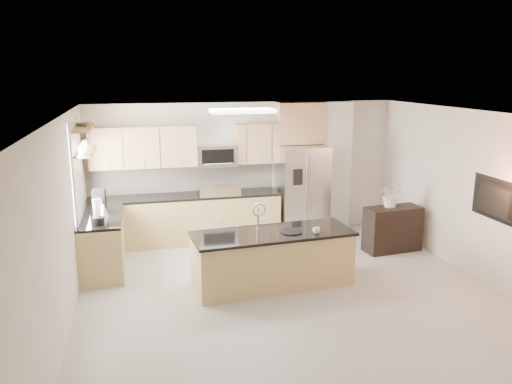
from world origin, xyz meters
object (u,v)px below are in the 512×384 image
object	(u,v)px
island	(273,258)
credenza	(392,229)
microwave	(216,155)
bowl	(83,123)
coffee_maker	(99,202)
refrigerator	(302,191)
cup	(316,230)
range	(218,216)
platter	(291,232)
kettle	(103,209)
television	(493,200)
flower_vase	(391,188)
blender	(98,214)

from	to	relation	value
island	credenza	bearing A→B (deg)	16.62
microwave	bowl	bearing A→B (deg)	-156.79
coffee_maker	bowl	distance (m)	1.29
microwave	coffee_maker	bearing A→B (deg)	-155.10
refrigerator	cup	world-z (taller)	refrigerator
range	coffee_maker	distance (m)	2.35
platter	kettle	world-z (taller)	kettle
cup	coffee_maker	size ratio (longest dim) A/B	0.30
refrigerator	kettle	world-z (taller)	refrigerator
microwave	television	size ratio (longest dim) A/B	0.71
cup	range	bearing A→B (deg)	113.19
bowl	flower_vase	distance (m)	5.31
range	island	bearing A→B (deg)	-78.89
cup	flower_vase	xyz separation A→B (m)	(1.84, 1.18, 0.27)
coffee_maker	bowl	size ratio (longest dim) A/B	1.17
cup	kettle	distance (m)	3.39
platter	bowl	distance (m)	3.66
island	platter	bearing A→B (deg)	-17.75
flower_vase	bowl	bearing A→B (deg)	174.98
range	refrigerator	xyz separation A→B (m)	(1.66, -0.05, 0.42)
kettle	flower_vase	bearing A→B (deg)	-2.54
platter	range	bearing A→B (deg)	106.99
bowl	cup	bearing A→B (deg)	-26.27
cup	platter	bearing A→B (deg)	159.42
platter	blender	world-z (taller)	blender
credenza	bowl	distance (m)	5.58
microwave	island	world-z (taller)	microwave
refrigerator	flower_vase	bearing A→B (deg)	-45.22
island	credenza	size ratio (longest dim) A/B	2.43
microwave	kettle	world-z (taller)	microwave
credenza	bowl	xyz separation A→B (m)	(-5.20, 0.49, 1.97)
credenza	microwave	bearing A→B (deg)	148.27
cup	blender	world-z (taller)	blender
kettle	refrigerator	bearing A→B (deg)	15.60
platter	coffee_maker	size ratio (longest dim) A/B	0.85
microwave	television	xyz separation A→B (m)	(3.51, -3.24, -0.28)
island	television	world-z (taller)	television
credenza	coffee_maker	xyz separation A→B (m)	(-5.04, 0.49, 0.70)
refrigerator	platter	xyz separation A→B (m)	(-0.94, -2.30, -0.05)
microwave	bowl	distance (m)	2.56
platter	flower_vase	distance (m)	2.44
credenza	platter	xyz separation A→B (m)	(-2.23, -1.01, 0.44)
microwave	refrigerator	bearing A→B (deg)	-5.86
flower_vase	television	xyz separation A→B (m)	(0.61, -1.83, 0.20)
microwave	television	world-z (taller)	microwave
refrigerator	island	distance (m)	2.58
credenza	kettle	distance (m)	5.02
kettle	blender	bearing A→B (deg)	-95.73
credenza	blender	distance (m)	5.08
kettle	coffee_maker	bearing A→B (deg)	107.16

